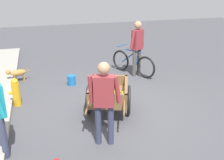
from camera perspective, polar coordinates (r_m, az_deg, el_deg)
ground_plane at (r=5.95m, az=0.46°, el=-6.60°), size 24.00×24.00×0.00m
fruit_cart at (r=5.65m, az=-0.73°, el=-3.23°), size 1.81×1.26×0.73m
vendor_person at (r=4.42m, az=-1.73°, el=-3.80°), size 0.30×0.54×1.53m
bicycle at (r=8.07m, az=4.53°, el=3.70°), size 1.47×0.87×0.85m
cyclist_person at (r=7.81m, az=5.52°, el=7.90°), size 0.34×0.53×1.64m
dog at (r=7.91m, az=-19.95°, el=1.46°), size 0.28×0.66×0.40m
fire_hydrant at (r=6.43m, az=-20.14°, el=-2.48°), size 0.25×0.25×0.67m
plastic_bucket at (r=7.37m, az=-8.79°, el=-0.03°), size 0.22×0.22×0.27m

